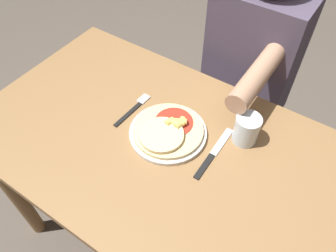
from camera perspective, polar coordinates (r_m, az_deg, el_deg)
name	(u,v)px	position (r m, az deg, el deg)	size (l,w,h in m)	color
ground_plane	(167,241)	(1.71, -0.12, -19.40)	(8.00, 8.00, 0.00)	brown
dining_table	(167,168)	(1.12, -0.17, -7.41)	(1.27, 0.72, 0.78)	olive
plate	(168,133)	(1.04, 0.00, -1.17)	(0.25, 0.25, 0.01)	silver
pizza	(168,130)	(1.02, -0.04, -0.69)	(0.22, 0.22, 0.04)	#E0C689
fork	(135,108)	(1.12, -5.86, 3.15)	(0.03, 0.18, 0.00)	black
knife	(213,154)	(1.01, 7.89, -4.77)	(0.02, 0.22, 0.00)	black
drinking_glass	(246,129)	(1.02, 13.51, -0.56)	(0.08, 0.08, 0.10)	silver
person_diner	(251,66)	(1.40, 14.21, 10.13)	(0.34, 0.52, 1.25)	#2D2D38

